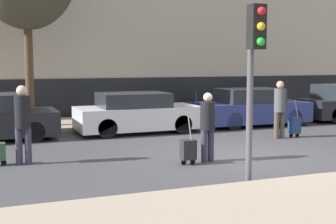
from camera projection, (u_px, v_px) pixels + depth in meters
ground_plane at (236, 157)px, 11.32m from camera, size 80.00×80.00×0.00m
sidewalk_far at (144, 120)px, 17.79m from camera, size 28.00×3.00×0.12m
parked_car_1 at (137, 114)px, 15.09m from camera, size 3.95×1.77×1.29m
parked_car_2 at (252, 108)px, 16.73m from camera, size 3.93×1.70×1.33m
pedestrian_left at (23, 120)px, 10.37m from camera, size 0.35×0.34×1.78m
pedestrian_center at (208, 123)px, 10.68m from camera, size 0.34×0.34×1.59m
trolley_center at (188, 150)px, 10.43m from camera, size 0.34×0.29×1.10m
pedestrian_right at (280, 106)px, 13.90m from camera, size 0.35×0.34×1.72m
trolley_right at (294, 126)px, 14.17m from camera, size 0.34×0.29×1.14m
traffic_light at (254, 57)px, 8.50m from camera, size 0.28×0.47×3.32m
parked_bicycle at (200, 107)px, 18.60m from camera, size 1.77×0.06×0.96m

